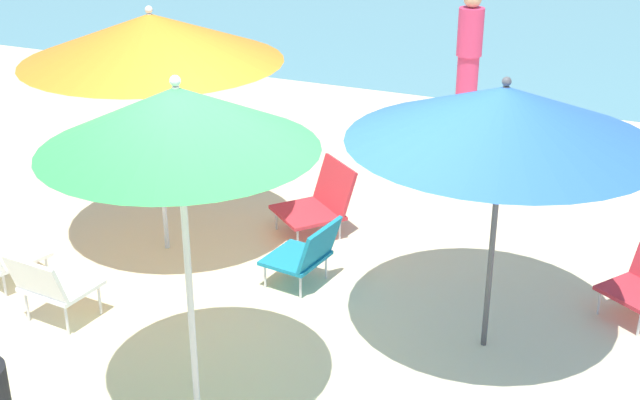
% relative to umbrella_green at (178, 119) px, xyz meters
% --- Properties ---
extents(ground_plane, '(40.00, 40.00, 0.00)m').
position_rel_umbrella_green_xyz_m(ground_plane, '(0.11, 0.78, -1.92)').
color(ground_plane, beige).
extents(umbrella_green, '(1.51, 1.51, 2.16)m').
position_rel_umbrella_green_xyz_m(umbrella_green, '(0.00, 0.00, 0.00)').
color(umbrella_green, silver).
rests_on(umbrella_green, ground_plane).
extents(umbrella_orange, '(2.06, 2.06, 2.07)m').
position_rel_umbrella_green_xyz_m(umbrella_orange, '(-1.45, 1.91, -0.11)').
color(umbrella_orange, silver).
rests_on(umbrella_orange, ground_plane).
extents(umbrella_blue, '(1.99, 1.99, 1.92)m').
position_rel_umbrella_green_xyz_m(umbrella_blue, '(1.40, 1.51, -0.24)').
color(umbrella_blue, '#4C4C51').
rests_on(umbrella_blue, ground_plane).
extents(beach_chair_a, '(0.53, 0.54, 0.59)m').
position_rel_umbrella_green_xyz_m(beach_chair_a, '(-1.52, 0.54, -1.60)').
color(beach_chair_a, white).
rests_on(beach_chair_a, ground_plane).
extents(beach_chair_d, '(0.80, 0.81, 0.62)m').
position_rel_umbrella_green_xyz_m(beach_chair_d, '(-0.38, 2.72, -1.62)').
color(beach_chair_d, red).
rests_on(beach_chair_d, ground_plane).
extents(beach_chair_e, '(0.55, 0.54, 0.56)m').
position_rel_umbrella_green_xyz_m(beach_chair_e, '(-0.08, 1.77, -1.63)').
color(beach_chair_e, teal).
rests_on(beach_chair_e, ground_plane).
extents(person_a, '(0.29, 0.29, 1.63)m').
position_rel_umbrella_green_xyz_m(person_a, '(0.04, 6.06, -1.10)').
color(person_a, '#DB3866').
rests_on(person_a, ground_plane).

